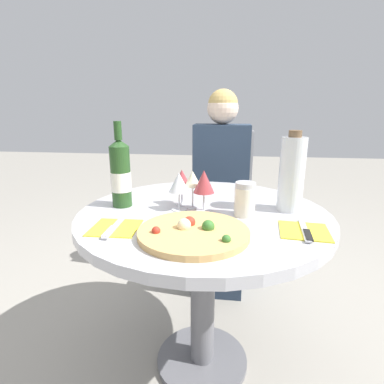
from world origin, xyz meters
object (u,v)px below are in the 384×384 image
(chair_behind_diner, at_px, (220,206))
(wine_bottle, at_px, (121,174))
(pizza_large, at_px, (194,232))
(seated_diner, at_px, (220,200))
(tall_carafe, at_px, (292,174))
(dining_table, at_px, (203,242))

(chair_behind_diner, bearing_deg, wine_bottle, 65.32)
(pizza_large, bearing_deg, seated_diner, 86.68)
(pizza_large, bearing_deg, tall_carafe, 40.17)
(dining_table, xyz_separation_m, pizza_large, (-0.01, -0.23, 0.14))
(tall_carafe, bearing_deg, seated_diner, 113.68)
(seated_diner, height_order, tall_carafe, seated_diner)
(chair_behind_diner, relative_size, wine_bottle, 2.85)
(dining_table, distance_m, seated_diner, 0.68)
(seated_diner, distance_m, tall_carafe, 0.76)
(seated_diner, relative_size, tall_carafe, 3.98)
(pizza_large, bearing_deg, dining_table, 87.42)
(chair_behind_diner, height_order, pizza_large, chair_behind_diner)
(dining_table, relative_size, pizza_large, 2.75)
(pizza_large, height_order, wine_bottle, wine_bottle)
(seated_diner, xyz_separation_m, pizza_large, (-0.05, -0.92, 0.18))
(dining_table, bearing_deg, seated_diner, 86.42)
(dining_table, relative_size, wine_bottle, 2.85)
(dining_table, height_order, pizza_large, pizza_large)
(wine_bottle, bearing_deg, dining_table, -3.57)
(dining_table, bearing_deg, chair_behind_diner, 87.04)
(wine_bottle, relative_size, tall_carafe, 1.10)
(wine_bottle, bearing_deg, chair_behind_diner, 65.32)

